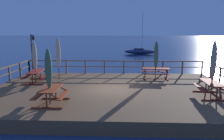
{
  "coord_description": "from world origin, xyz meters",
  "views": [
    {
      "loc": [
        0.58,
        -12.65,
        3.92
      ],
      "look_at": [
        0.0,
        0.74,
        1.6
      ],
      "focal_mm": 34.64,
      "sensor_mm": 36.0,
      "label": 1
    }
  ],
  "objects": [
    {
      "name": "patio_umbrella_tall_back_left",
      "position": [
        -5.24,
        1.5,
        2.38
      ],
      "size": [
        0.32,
        0.32,
        2.79
      ],
      "color": "#4C3828",
      "rests_on": "wooden_deck"
    },
    {
      "name": "sailboat_distant",
      "position": [
        4.1,
        27.65,
        0.51
      ],
      "size": [
        6.12,
        2.16,
        7.72
      ],
      "color": "navy",
      "rests_on": "ground"
    },
    {
      "name": "patio_umbrella_short_front",
      "position": [
        3.08,
        2.94,
        2.33
      ],
      "size": [
        0.32,
        0.32,
        2.71
      ],
      "color": "#4C3828",
      "rests_on": "wooden_deck"
    },
    {
      "name": "patio_umbrella_short_back",
      "position": [
        -3.9,
        2.44,
        2.52
      ],
      "size": [
        0.32,
        0.32,
        3.01
      ],
      "color": "#4C3828",
      "rests_on": "wooden_deck"
    },
    {
      "name": "picnic_table_front_left",
      "position": [
        5.34,
        -1.37,
        1.16
      ],
      "size": [
        1.53,
        2.09,
        0.78
      ],
      "color": "maroon",
      "rests_on": "wooden_deck"
    },
    {
      "name": "picnic_table_back_right",
      "position": [
        -2.71,
        -2.93,
        1.16
      ],
      "size": [
        1.43,
        1.82,
        0.78
      ],
      "color": "#993819",
      "rests_on": "wooden_deck"
    },
    {
      "name": "lamp_post_hooked",
      "position": [
        -6.42,
        4.12,
        2.72
      ],
      "size": [
        0.52,
        0.55,
        3.2
      ],
      "color": "black",
      "rests_on": "wooden_deck"
    },
    {
      "name": "picnic_table_mid_right",
      "position": [
        -5.2,
        1.55,
        1.17
      ],
      "size": [
        1.59,
        2.26,
        0.78
      ],
      "color": "maroon",
      "rests_on": "wooden_deck"
    },
    {
      "name": "railing_waterside_far",
      "position": [
        -0.0,
        4.81,
        1.34
      ],
      "size": [
        14.3,
        0.1,
        1.09
      ],
      "color": "brown",
      "rests_on": "wooden_deck"
    },
    {
      "name": "ground_plane",
      "position": [
        0.0,
        0.0,
        0.0
      ],
      "size": [
        600.0,
        600.0,
        0.0
      ],
      "primitive_type": "plane",
      "color": "navy"
    },
    {
      "name": "picnic_table_back_left",
      "position": [
        3.12,
        2.99,
        1.16
      ],
      "size": [
        2.01,
        1.52,
        0.78
      ],
      "color": "maroon",
      "rests_on": "wooden_deck"
    },
    {
      "name": "wooden_deck",
      "position": [
        0.0,
        0.0,
        0.3
      ],
      "size": [
        14.5,
        9.92,
        0.6
      ],
      "primitive_type": "cube",
      "color": "brown",
      "rests_on": "ground"
    },
    {
      "name": "patio_umbrella_short_mid",
      "position": [
        5.38,
        -1.3,
        2.48
      ],
      "size": [
        0.32,
        0.32,
        2.96
      ],
      "color": "#4C3828",
      "rests_on": "wooden_deck"
    },
    {
      "name": "patio_umbrella_tall_front",
      "position": [
        -2.77,
        -2.98,
        2.27
      ],
      "size": [
        0.32,
        0.32,
        2.62
      ],
      "color": "#4C3828",
      "rests_on": "wooden_deck"
    }
  ]
}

